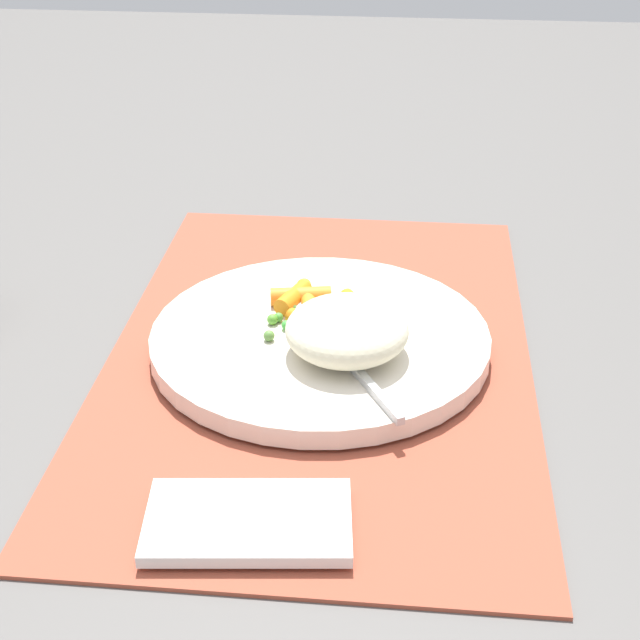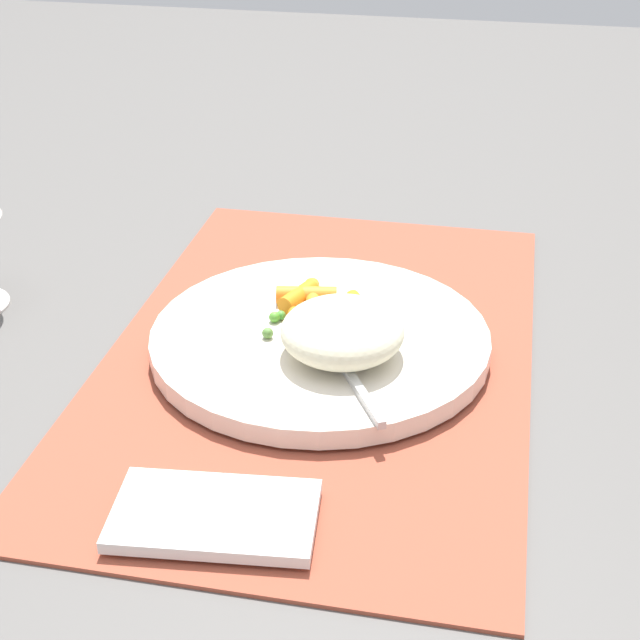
{
  "view_description": "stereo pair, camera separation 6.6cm",
  "coord_description": "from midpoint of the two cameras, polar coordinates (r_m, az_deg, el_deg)",
  "views": [
    {
      "loc": [
        -0.65,
        -0.06,
        0.4
      ],
      "look_at": [
        0.0,
        0.0,
        0.03
      ],
      "focal_mm": 54.8,
      "sensor_mm": 36.0,
      "label": 1
    },
    {
      "loc": [
        -0.64,
        -0.13,
        0.4
      ],
      "look_at": [
        0.0,
        0.0,
        0.03
      ],
      "focal_mm": 54.8,
      "sensor_mm": 36.0,
      "label": 2
    }
  ],
  "objects": [
    {
      "name": "carrot_portion",
      "position": [
        0.77,
        2.44,
        0.7
      ],
      "size": [
        0.09,
        0.09,
        0.02
      ],
      "color": "orange",
      "rests_on": "plate"
    },
    {
      "name": "placemat",
      "position": [
        0.76,
        2.48,
        -1.92
      ],
      "size": [
        0.52,
        0.32,
        0.01
      ],
      "primitive_type": "cube",
      "color": "#9E4733",
      "rests_on": "ground_plane"
    },
    {
      "name": "plate",
      "position": [
        0.75,
        2.49,
        -1.23
      ],
      "size": [
        0.26,
        0.26,
        0.02
      ],
      "primitive_type": "cylinder",
      "color": "silver",
      "rests_on": "placemat"
    },
    {
      "name": "napkin",
      "position": [
        0.59,
        -2.98,
        -11.43
      ],
      "size": [
        0.08,
        0.13,
        0.01
      ],
      "primitive_type": "cube",
      "rotation": [
        0.0,
        0.0,
        0.1
      ],
      "color": "white",
      "rests_on": "placemat"
    },
    {
      "name": "rice_mound",
      "position": [
        0.71,
        3.96,
        -0.74
      ],
      "size": [
        0.09,
        0.09,
        0.04
      ],
      "primitive_type": "ellipsoid",
      "color": "beige",
      "rests_on": "plate"
    },
    {
      "name": "ground_plane",
      "position": [
        0.76,
        2.47,
        -2.11
      ],
      "size": [
        2.4,
        2.4,
        0.0
      ],
      "primitive_type": "plane",
      "color": "#565451"
    },
    {
      "name": "pea_scatter",
      "position": [
        0.76,
        2.58,
        -0.08
      ],
      "size": [
        0.08,
        0.09,
        0.01
      ],
      "color": "#4D9F2E",
      "rests_on": "plate"
    },
    {
      "name": "fork",
      "position": [
        0.73,
        3.09,
        -1.34
      ],
      "size": [
        0.17,
        0.1,
        0.01
      ],
      "color": "#BEBEBE",
      "rests_on": "plate"
    }
  ]
}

